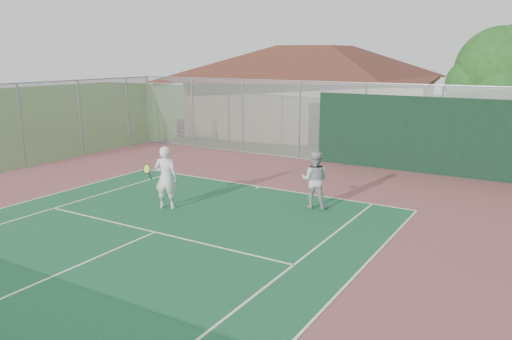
{
  "coord_description": "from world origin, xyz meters",
  "views": [
    {
      "loc": [
        8.75,
        -2.93,
        4.59
      ],
      "look_at": [
        1.35,
        9.36,
        1.29
      ],
      "focal_mm": 35.0,
      "sensor_mm": 36.0,
      "label": 1
    }
  ],
  "objects": [
    {
      "name": "side_fence_left",
      "position": [
        -10.0,
        12.5,
        1.75
      ],
      "size": [
        0.08,
        9.0,
        3.5
      ],
      "color": "gray",
      "rests_on": "ground"
    },
    {
      "name": "clubhouse",
      "position": [
        -3.66,
        24.44,
        3.11
      ],
      "size": [
        15.4,
        11.42,
        6.12
      ],
      "rotation": [
        0.0,
        0.0,
        0.15
      ],
      "color": "tan",
      "rests_on": "ground"
    },
    {
      "name": "bleachers",
      "position": [
        -8.62,
        19.97,
        0.53
      ],
      "size": [
        2.75,
        1.79,
        1.0
      ],
      "rotation": [
        0.0,
        0.0,
        -0.09
      ],
      "color": "#B54C29",
      "rests_on": "ground"
    },
    {
      "name": "back_fence",
      "position": [
        2.11,
        16.98,
        1.67
      ],
      "size": [
        20.08,
        0.11,
        3.53
      ],
      "color": "gray",
      "rests_on": "ground"
    },
    {
      "name": "player_white_front",
      "position": [
        -1.17,
        8.22,
        0.97
      ],
      "size": [
        1.06,
        0.76,
        1.93
      ],
      "rotation": [
        0.0,
        0.0,
        3.52
      ],
      "color": "silver",
      "rests_on": "ground"
    },
    {
      "name": "tree",
      "position": [
        6.74,
        19.54,
        3.85
      ],
      "size": [
        4.2,
        3.98,
        5.86
      ],
      "color": "#3E2516",
      "rests_on": "ground"
    },
    {
      "name": "player_grey_back",
      "position": [
        2.69,
        10.59,
        0.88
      ],
      "size": [
        0.99,
        0.86,
        1.77
      ],
      "rotation": [
        0.0,
        0.0,
        3.38
      ],
      "color": "#ABAEB1",
      "rests_on": "ground"
    }
  ]
}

